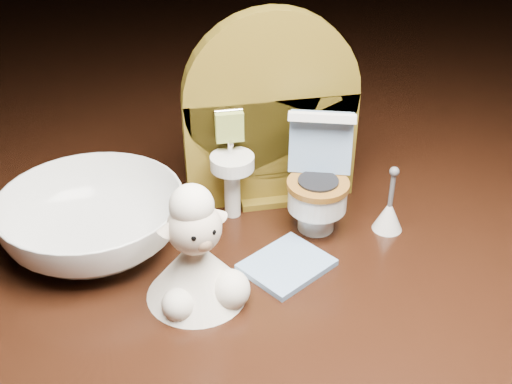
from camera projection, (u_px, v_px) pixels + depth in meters
backdrop_panel at (270, 122)px, 0.47m from camera, size 0.13×0.05×0.15m
toy_toilet at (318, 185)px, 0.46m from camera, size 0.05×0.06×0.09m
bath_mat at (287, 265)px, 0.43m from camera, size 0.07×0.07×0.00m
toilet_brush at (389, 213)px, 0.46m from camera, size 0.02×0.02×0.05m
plush_lamb at (197, 260)px, 0.40m from camera, size 0.06×0.06×0.08m
ceramic_bowl at (93, 221)px, 0.45m from camera, size 0.14×0.14×0.04m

